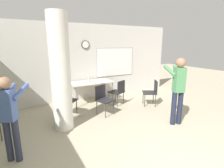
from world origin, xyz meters
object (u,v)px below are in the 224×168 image
Objects in this scene: chair_mid_room at (152,91)px; person_playing_side at (178,86)px; chair_table_front at (104,98)px; person_watching_back at (10,113)px; bottle_on_table at (89,80)px; chair_table_left at (67,99)px; folding_table at (91,83)px; chair_table_right at (118,91)px.

person_playing_side reaches higher than chair_mid_room.
person_watching_back is at bearing -154.17° from chair_table_front.
bottle_on_table is 0.27× the size of chair_table_left.
person_playing_side is at bearing -64.58° from folding_table.
person_playing_side is at bearing -105.62° from chair_mid_room.
chair_mid_room is 0.50× the size of person_playing_side.
person_watching_back is at bearing 174.53° from person_playing_side.
chair_table_right is at bearing 3.65° from chair_table_left.
chair_table_right and chair_table_left have the same top height.
person_watching_back is at bearing -165.84° from chair_mid_room.
chair_mid_room is (1.78, -0.10, 0.00)m from chair_table_front.
folding_table is 1.22m from chair_table_front.
chair_table_right is (0.78, -0.73, -0.33)m from bottle_on_table.
chair_table_front is at bearing 25.83° from person_watching_back.
chair_table_left is (-1.81, -0.12, 0.00)m from chair_table_right.
folding_table is at bearing 43.48° from person_watching_back.
chair_table_left is at bearing 159.69° from chair_table_front.
chair_table_front and chair_table_left have the same top height.
person_playing_side is at bearing -38.14° from chair_table_left.
chair_table_front is 1.00× the size of chair_table_right.
chair_table_front is at bearing -90.65° from bottle_on_table.
person_playing_side is 3.78m from person_watching_back.
chair_mid_room is at bearing -3.24° from chair_table_front.
chair_mid_room and chair_table_left have the same top height.
chair_table_front and chair_table_right have the same top height.
chair_table_front is 0.93m from chair_table_right.
chair_mid_room is 1.00× the size of chair_table_left.
bottle_on_table is 0.27× the size of chair_mid_room.
bottle_on_table is at bearing 143.27° from chair_mid_room.
chair_mid_room is at bearing 74.38° from person_playing_side.
folding_table is 0.17m from bottle_on_table.
bottle_on_table reaches higher than chair_table_front.
chair_table_front is 1.79m from chair_mid_room.
chair_table_front is 2.12m from person_playing_side.
chair_mid_room is (1.77, -1.32, -0.33)m from bottle_on_table.
chair_table_right is 1.00× the size of chair_table_left.
person_playing_side is at bearing -63.27° from bottle_on_table.
chair_table_front is at bearing -20.31° from chair_table_left.
person_playing_side is at bearing -47.41° from chair_table_front.
chair_mid_room is at bearing -37.70° from folding_table.
bottle_on_table is at bearing 39.45° from chair_table_left.
chair_table_left is (-1.01, 0.37, 0.00)m from chair_table_front.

